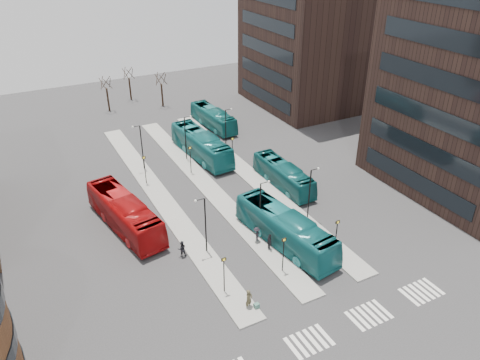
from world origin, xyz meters
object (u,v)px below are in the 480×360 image
teal_bus_c (283,175)px  traveller (249,299)px  commuter_a (182,249)px  commuter_b (269,242)px  teal_bus_d (213,118)px  red_bus (125,213)px  teal_bus_b (201,145)px  commuter_c (257,235)px  teal_bus_a (285,229)px  suitcase (257,306)px

teal_bus_c → traveller: 21.44m
commuter_a → commuter_b: size_ratio=0.96×
teal_bus_d → traveller: size_ratio=5.82×
red_bus → teal_bus_b: (13.99, 12.00, 0.00)m
commuter_c → teal_bus_c: bearing=161.6°
teal_bus_a → traveller: size_ratio=6.79×
suitcase → teal_bus_d: size_ratio=0.05×
teal_bus_a → teal_bus_d: size_ratio=1.17×
teal_bus_d → commuter_c: (-9.04, -29.81, -0.66)m
teal_bus_a → commuter_b: teal_bus_a is taller
teal_bus_b → commuter_a: 22.06m
teal_bus_b → teal_bus_d: size_ratio=1.18×
commuter_a → commuter_c: 7.63m
teal_bus_d → commuter_b: 32.67m
red_bus → commuter_b: bearing=-52.3°
suitcase → commuter_c: 9.43m
teal_bus_a → commuter_b: size_ratio=7.14×
teal_bus_a → commuter_c: bearing=138.2°
traveller → commuter_a: 9.46m
teal_bus_b → teal_bus_c: size_ratio=1.22×
teal_bus_b → traveller: (-8.19, -28.52, -0.86)m
teal_bus_b → traveller: 29.69m
teal_bus_b → teal_bus_c: teal_bus_b is taller
suitcase → commuter_c: commuter_c is taller
commuter_a → commuter_c: commuter_c is taller
suitcase → traveller: traveller is taller
suitcase → traveller: 0.94m
teal_bus_b → commuter_a: size_ratio=7.50×
teal_bus_c → teal_bus_d: teal_bus_d is taller
commuter_a → commuter_c: (7.51, -1.36, 0.01)m
commuter_b → suitcase: bearing=156.8°
traveller → commuter_c: 9.35m
suitcase → red_bus: red_bus is taller
red_bus → teal_bus_d: 29.06m
teal_bus_c → commuter_a: (-16.14, -7.24, -0.62)m
suitcase → teal_bus_d: teal_bus_d is taller
traveller → commuter_a: traveller is taller
teal_bus_c → suitcase: bearing=-129.1°
teal_bus_d → teal_bus_a: bearing=-105.8°
commuter_a → teal_bus_b: bearing=-107.3°
red_bus → traveller: (5.80, -16.53, -0.86)m
traveller → commuter_a: size_ratio=1.10×
red_bus → commuter_a: bearing=-74.8°
suitcase → teal_bus_c: (13.27, 16.79, 1.21)m
teal_bus_d → commuter_b: size_ratio=6.12×
red_bus → commuter_c: bearing=-48.5°
teal_bus_a → commuter_a: teal_bus_a is taller
teal_bus_b → commuter_b: size_ratio=7.19×
red_bus → teal_bus_b: 18.43m
teal_bus_b → teal_bus_a: bearing=-96.2°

